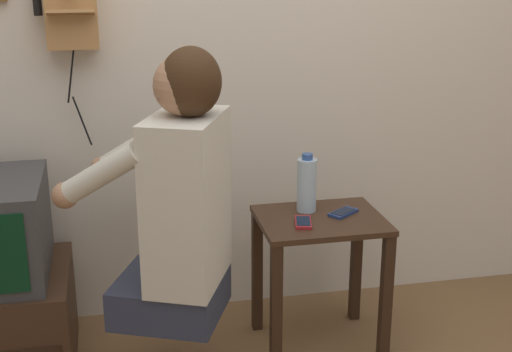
% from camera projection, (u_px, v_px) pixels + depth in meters
% --- Properties ---
extents(wall_back, '(6.80, 0.05, 2.55)m').
position_uv_depth(wall_back, '(219.00, 13.00, 2.84)').
color(wall_back, beige).
rests_on(wall_back, ground_plane).
extents(side_table, '(0.48, 0.38, 0.54)m').
position_uv_depth(side_table, '(320.00, 250.00, 2.76)').
color(side_table, '#382316').
rests_on(side_table, ground_plane).
extents(person, '(0.61, 0.54, 0.95)m').
position_uv_depth(person, '(179.00, 196.00, 2.40)').
color(person, '#2D3347').
rests_on(person, ground_plane).
extents(cell_phone_held, '(0.09, 0.13, 0.01)m').
position_uv_depth(cell_phone_held, '(303.00, 222.00, 2.65)').
color(cell_phone_held, maroon).
rests_on(cell_phone_held, side_table).
extents(cell_phone_spare, '(0.14, 0.12, 0.01)m').
position_uv_depth(cell_phone_spare, '(343.00, 213.00, 2.75)').
color(cell_phone_spare, navy).
rests_on(cell_phone_spare, side_table).
extents(water_bottle, '(0.08, 0.08, 0.23)m').
position_uv_depth(water_bottle, '(307.00, 184.00, 2.76)').
color(water_bottle, '#ADC6DB').
rests_on(water_bottle, side_table).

